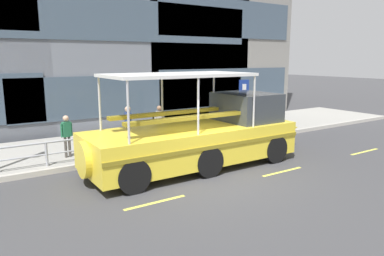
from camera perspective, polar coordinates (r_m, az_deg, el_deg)
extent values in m
plane|color=#3D3D3F|center=(11.71, 2.52, -7.70)|extent=(120.00, 120.00, 0.00)
cube|color=#99968E|center=(16.38, -9.03, -2.07)|extent=(32.00, 4.80, 0.18)
cube|color=#B2ADA3|center=(14.21, -4.86, -3.98)|extent=(32.00, 0.18, 0.18)
cube|color=#DBD64C|center=(9.76, -5.80, -11.64)|extent=(1.80, 0.12, 0.01)
cube|color=#DBD64C|center=(12.57, 14.11, -6.71)|extent=(1.80, 0.12, 0.01)
cube|color=#DBD64C|center=(16.33, 25.63, -3.39)|extent=(1.80, 0.12, 0.01)
cube|color=#3D4C5B|center=(19.37, -7.53, 5.32)|extent=(13.34, 0.06, 2.06)
cube|color=#3D4C5B|center=(19.37, -7.81, 16.41)|extent=(13.34, 0.06, 2.06)
cube|color=#3D4C5B|center=(22.46, 5.87, 6.50)|extent=(9.73, 0.06, 2.22)
cube|color=#3D4C5B|center=(22.51, 6.07, 16.82)|extent=(9.73, 0.06, 2.22)
cylinder|color=#9EA0A8|center=(14.30, -5.57, -0.21)|extent=(11.70, 0.07, 0.07)
cylinder|color=#9EA0A8|center=(14.39, -5.54, -1.79)|extent=(11.70, 0.06, 0.06)
cylinder|color=#9EA0A8|center=(13.04, -22.02, -3.89)|extent=(0.09, 0.09, 0.81)
cylinder|color=#9EA0A8|center=(13.44, -15.04, -3.03)|extent=(0.09, 0.09, 0.81)
cylinder|color=#9EA0A8|center=(14.03, -8.56, -2.19)|extent=(0.09, 0.09, 0.81)
cylinder|color=#9EA0A8|center=(14.78, -2.68, -1.40)|extent=(0.09, 0.09, 0.81)
cylinder|color=#9EA0A8|center=(15.68, 2.58, -0.68)|extent=(0.09, 0.09, 0.81)
cylinder|color=#9EA0A8|center=(16.70, 7.22, -0.04)|extent=(0.09, 0.09, 0.81)
cylinder|color=#9EA0A8|center=(17.82, 11.32, 0.53)|extent=(0.09, 0.09, 0.81)
cylinder|color=#4C4F54|center=(17.59, 8.04, 3.35)|extent=(0.08, 0.08, 2.54)
cube|color=navy|center=(17.46, 8.23, 6.32)|extent=(0.60, 0.04, 0.76)
cube|color=white|center=(17.44, 8.27, 6.31)|extent=(0.24, 0.01, 0.36)
cube|color=yellow|center=(12.51, 0.13, -2.41)|extent=(7.44, 2.60, 1.15)
cone|color=yellow|center=(15.44, 14.37, -0.18)|extent=(1.67, 1.10, 1.10)
cylinder|color=yellow|center=(10.97, -16.35, -4.78)|extent=(0.37, 1.10, 1.10)
cube|color=olive|center=(11.43, 3.79, -2.98)|extent=(7.44, 0.04, 0.12)
sphere|color=white|center=(15.74, 15.41, 0.16)|extent=(0.22, 0.22, 0.22)
cube|color=#33383D|center=(13.77, 8.56, 3.34)|extent=(1.86, 2.19, 1.04)
cube|color=silver|center=(11.89, -2.14, 8.40)|extent=(4.83, 2.40, 0.10)
cylinder|color=#B2B2B7|center=(14.19, 3.45, 5.08)|extent=(0.07, 0.07, 1.74)
cylinder|color=#B2B2B7|center=(12.44, 9.79, 4.12)|extent=(0.07, 0.07, 1.74)
cylinder|color=#B2B2B7|center=(12.95, -4.75, 4.50)|extent=(0.07, 0.07, 1.74)
cylinder|color=#B2B2B7|center=(11.01, 1.00, 3.40)|extent=(0.07, 0.07, 1.74)
cylinder|color=#B2B2B7|center=(12.03, -14.41, 3.70)|extent=(0.07, 0.07, 1.74)
cylinder|color=#B2B2B7|center=(9.91, -10.05, 2.39)|extent=(0.07, 0.07, 1.74)
cube|color=olive|center=(12.55, -3.57, 2.39)|extent=(4.45, 0.28, 0.12)
cube|color=olive|center=(11.50, -0.47, 1.62)|extent=(4.45, 0.28, 0.12)
cylinder|color=black|center=(15.16, 6.44, -1.47)|extent=(1.00, 0.28, 1.00)
cylinder|color=black|center=(13.46, 12.97, -3.28)|extent=(1.00, 0.28, 1.00)
cylinder|color=black|center=(13.49, -3.35, -2.98)|extent=(1.00, 0.28, 1.00)
cylinder|color=black|center=(11.55, 2.65, -5.37)|extent=(1.00, 0.28, 1.00)
cylinder|color=black|center=(12.44, -13.81, -4.49)|extent=(1.00, 0.28, 1.00)
cylinder|color=black|center=(10.30, -9.26, -7.55)|extent=(1.00, 0.28, 1.00)
cylinder|color=black|center=(16.92, 4.39, 0.21)|extent=(0.11, 0.11, 0.84)
cylinder|color=black|center=(16.85, 3.89, 0.17)|extent=(0.11, 0.11, 0.84)
cube|color=#236B47|center=(16.77, 4.17, 2.60)|extent=(0.34, 0.24, 0.59)
cylinder|color=#236B47|center=(16.86, 4.81, 2.54)|extent=(0.07, 0.07, 0.54)
cylinder|color=#236B47|center=(16.68, 3.53, 2.46)|extent=(0.07, 0.07, 0.54)
sphere|color=#936B4C|center=(16.71, 4.20, 4.08)|extent=(0.23, 0.23, 0.23)
cylinder|color=black|center=(15.79, -5.41, -0.70)|extent=(0.10, 0.10, 0.78)
cylinder|color=black|center=(15.82, -4.87, -0.66)|extent=(0.10, 0.10, 0.78)
cube|color=#B7B2A8|center=(15.69, -5.18, 1.69)|extent=(0.33, 0.24, 0.55)
cylinder|color=#B7B2A8|center=(15.65, -5.86, 1.56)|extent=(0.07, 0.07, 0.50)
cylinder|color=#B7B2A8|center=(15.74, -4.50, 1.63)|extent=(0.07, 0.07, 0.50)
sphere|color=#936B4C|center=(15.63, -5.20, 3.15)|extent=(0.21, 0.21, 0.21)
cylinder|color=#47423D|center=(14.93, -10.09, -1.38)|extent=(0.11, 0.11, 0.84)
cylinder|color=#47423D|center=(14.77, -9.89, -1.50)|extent=(0.11, 0.11, 0.84)
cube|color=navy|center=(14.71, -10.09, 1.29)|extent=(0.21, 0.33, 0.59)
cylinder|color=navy|center=(14.91, -10.33, 1.29)|extent=(0.07, 0.07, 0.54)
cylinder|color=navy|center=(14.52, -9.83, 1.05)|extent=(0.07, 0.07, 0.54)
sphere|color=tan|center=(14.65, -10.14, 2.97)|extent=(0.23, 0.23, 0.23)
cylinder|color=#47423D|center=(13.99, -18.79, -2.78)|extent=(0.10, 0.10, 0.77)
cylinder|color=#47423D|center=(13.92, -19.35, -2.88)|extent=(0.10, 0.10, 0.77)
cube|color=#236B47|center=(13.82, -19.24, -0.18)|extent=(0.32, 0.23, 0.55)
cylinder|color=#236B47|center=(13.91, -18.54, -0.18)|extent=(0.07, 0.07, 0.49)
cylinder|color=#236B47|center=(13.74, -19.94, -0.40)|extent=(0.07, 0.07, 0.49)
sphere|color=tan|center=(13.75, -19.34, 1.45)|extent=(0.21, 0.21, 0.21)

